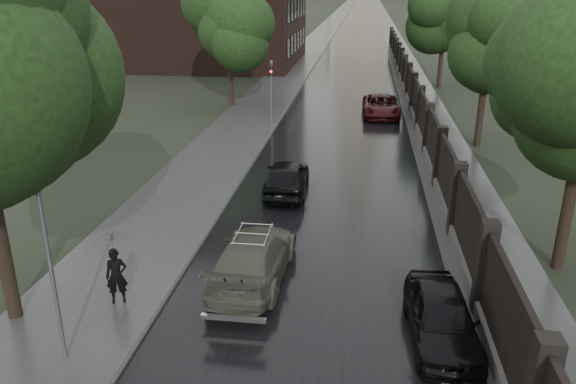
{
  "coord_description": "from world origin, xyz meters",
  "views": [
    {
      "loc": [
        1.21,
        -8.63,
        8.42
      ],
      "look_at": [
        -1.23,
        9.58,
        1.5
      ],
      "focal_mm": 35.0,
      "sensor_mm": 36.0,
      "label": 1
    }
  ],
  "objects_px": {
    "tree_left_far": "(229,31)",
    "car_right_far": "(381,106)",
    "hatchback_left": "(287,177)",
    "pedestrian_umbrella": "(113,247)",
    "volga_sedan": "(253,257)",
    "lamp_post": "(50,262)",
    "car_right_near": "(442,317)",
    "traffic_light": "(272,87)",
    "tree_right_c": "(444,27)",
    "tree_right_b": "(488,53)"
  },
  "relations": [
    {
      "from": "tree_left_far",
      "to": "car_right_far",
      "type": "relative_size",
      "value": 1.47
    },
    {
      "from": "hatchback_left",
      "to": "pedestrian_umbrella",
      "type": "height_order",
      "value": "pedestrian_umbrella"
    },
    {
      "from": "pedestrian_umbrella",
      "to": "volga_sedan",
      "type": "bearing_deg",
      "value": 9.35
    },
    {
      "from": "lamp_post",
      "to": "car_right_near",
      "type": "height_order",
      "value": "lamp_post"
    },
    {
      "from": "lamp_post",
      "to": "traffic_light",
      "type": "xyz_separation_m",
      "value": [
        1.1,
        23.49,
        -0.27
      ]
    },
    {
      "from": "lamp_post",
      "to": "car_right_near",
      "type": "relative_size",
      "value": 1.31
    },
    {
      "from": "volga_sedan",
      "to": "tree_left_far",
      "type": "bearing_deg",
      "value": -73.23
    },
    {
      "from": "car_right_far",
      "to": "pedestrian_umbrella",
      "type": "height_order",
      "value": "pedestrian_umbrella"
    },
    {
      "from": "car_right_far",
      "to": "pedestrian_umbrella",
      "type": "xyz_separation_m",
      "value": [
        -7.6,
        -24.43,
        1.11
      ]
    },
    {
      "from": "traffic_light",
      "to": "volga_sedan",
      "type": "height_order",
      "value": "traffic_light"
    },
    {
      "from": "tree_right_c",
      "to": "car_right_near",
      "type": "xyz_separation_m",
      "value": [
        -4.1,
        -36.39,
        -4.28
      ]
    },
    {
      "from": "car_right_near",
      "to": "tree_left_far",
      "type": "bearing_deg",
      "value": 109.72
    },
    {
      "from": "car_right_near",
      "to": "car_right_far",
      "type": "distance_m",
      "value": 24.86
    },
    {
      "from": "traffic_light",
      "to": "car_right_near",
      "type": "relative_size",
      "value": 1.02
    },
    {
      "from": "tree_right_c",
      "to": "car_right_near",
      "type": "bearing_deg",
      "value": -96.43
    },
    {
      "from": "tree_right_c",
      "to": "car_right_far",
      "type": "relative_size",
      "value": 1.4
    },
    {
      "from": "car_right_near",
      "to": "car_right_far",
      "type": "relative_size",
      "value": 0.78
    },
    {
      "from": "tree_right_b",
      "to": "car_right_far",
      "type": "relative_size",
      "value": 1.4
    },
    {
      "from": "tree_right_b",
      "to": "car_right_far",
      "type": "bearing_deg",
      "value": 128.16
    },
    {
      "from": "tree_left_far",
      "to": "car_right_far",
      "type": "height_order",
      "value": "tree_left_far"
    },
    {
      "from": "tree_right_b",
      "to": "car_right_near",
      "type": "bearing_deg",
      "value": -102.57
    },
    {
      "from": "tree_right_c",
      "to": "traffic_light",
      "type": "bearing_deg",
      "value": -128.18
    },
    {
      "from": "tree_right_c",
      "to": "traffic_light",
      "type": "height_order",
      "value": "tree_right_c"
    },
    {
      "from": "volga_sedan",
      "to": "car_right_near",
      "type": "relative_size",
      "value": 1.27
    },
    {
      "from": "hatchback_left",
      "to": "car_right_far",
      "type": "bearing_deg",
      "value": -107.64
    },
    {
      "from": "volga_sedan",
      "to": "pedestrian_umbrella",
      "type": "relative_size",
      "value": 2.0
    },
    {
      "from": "traffic_light",
      "to": "car_right_far",
      "type": "height_order",
      "value": "traffic_light"
    },
    {
      "from": "tree_right_c",
      "to": "car_right_far",
      "type": "bearing_deg",
      "value": -113.71
    },
    {
      "from": "tree_left_far",
      "to": "lamp_post",
      "type": "bearing_deg",
      "value": -84.79
    },
    {
      "from": "tree_left_far",
      "to": "car_right_far",
      "type": "xyz_separation_m",
      "value": [
        10.43,
        -1.55,
        -4.54
      ]
    },
    {
      "from": "lamp_post",
      "to": "pedestrian_umbrella",
      "type": "relative_size",
      "value": 2.06
    },
    {
      "from": "tree_left_far",
      "to": "lamp_post",
      "type": "distance_m",
      "value": 28.73
    },
    {
      "from": "tree_right_c",
      "to": "car_right_far",
      "type": "height_order",
      "value": "tree_right_c"
    },
    {
      "from": "lamp_post",
      "to": "car_right_far",
      "type": "relative_size",
      "value": 1.02
    },
    {
      "from": "tree_left_far",
      "to": "lamp_post",
      "type": "height_order",
      "value": "tree_left_far"
    },
    {
      "from": "tree_right_c",
      "to": "pedestrian_umbrella",
      "type": "xyz_separation_m",
      "value": [
        -12.67,
        -35.98,
        -3.14
      ]
    },
    {
      "from": "car_right_far",
      "to": "volga_sedan",
      "type": "bearing_deg",
      "value": -102.7
    },
    {
      "from": "traffic_light",
      "to": "car_right_far",
      "type": "xyz_separation_m",
      "value": [
        6.73,
        3.46,
        -1.7
      ]
    },
    {
      "from": "traffic_light",
      "to": "hatchback_left",
      "type": "distance_m",
      "value": 11.98
    },
    {
      "from": "hatchback_left",
      "to": "car_right_far",
      "type": "height_order",
      "value": "hatchback_left"
    },
    {
      "from": "volga_sedan",
      "to": "car_right_far",
      "type": "distance_m",
      "value": 22.81
    },
    {
      "from": "tree_right_b",
      "to": "volga_sedan",
      "type": "bearing_deg",
      "value": -120.23
    },
    {
      "from": "lamp_post",
      "to": "hatchback_left",
      "type": "distance_m",
      "value": 12.58
    },
    {
      "from": "tree_right_b",
      "to": "tree_left_far",
      "type": "bearing_deg",
      "value": 152.7
    },
    {
      "from": "tree_left_far",
      "to": "tree_right_b",
      "type": "xyz_separation_m",
      "value": [
        15.5,
        -8.0,
        -0.29
      ]
    },
    {
      "from": "hatchback_left",
      "to": "pedestrian_umbrella",
      "type": "xyz_separation_m",
      "value": [
        -3.37,
        -9.38,
        1.07
      ]
    },
    {
      "from": "tree_right_c",
      "to": "car_right_far",
      "type": "xyz_separation_m",
      "value": [
        -5.07,
        -11.55,
        -4.25
      ]
    },
    {
      "from": "tree_right_c",
      "to": "car_right_far",
      "type": "distance_m",
      "value": 13.31
    },
    {
      "from": "tree_left_far",
      "to": "traffic_light",
      "type": "height_order",
      "value": "tree_left_far"
    },
    {
      "from": "traffic_light",
      "to": "car_right_near",
      "type": "bearing_deg",
      "value": -70.2
    }
  ]
}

